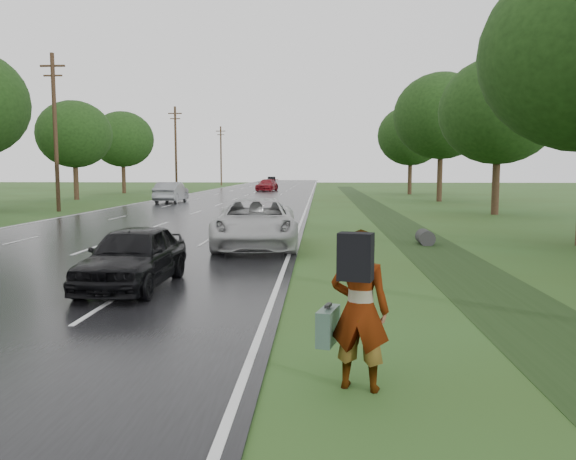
# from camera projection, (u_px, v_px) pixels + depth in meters

# --- Properties ---
(road) EXTENTS (14.00, 180.00, 0.04)m
(road) POSITION_uv_depth(u_px,v_px,m) (242.00, 197.00, 55.63)
(road) COLOR black
(road) RESTS_ON ground
(edge_stripe_east) EXTENTS (0.12, 180.00, 0.01)m
(edge_stripe_east) POSITION_uv_depth(u_px,v_px,m) (310.00, 197.00, 55.24)
(edge_stripe_east) COLOR silver
(edge_stripe_east) RESTS_ON road
(edge_stripe_west) EXTENTS (0.12, 180.00, 0.01)m
(edge_stripe_west) POSITION_uv_depth(u_px,v_px,m) (175.00, 196.00, 56.01)
(edge_stripe_west) COLOR silver
(edge_stripe_west) RESTS_ON road
(center_line) EXTENTS (0.12, 180.00, 0.01)m
(center_line) POSITION_uv_depth(u_px,v_px,m) (242.00, 196.00, 55.62)
(center_line) COLOR silver
(center_line) RESTS_ON road
(drainage_ditch) EXTENTS (2.20, 120.00, 0.56)m
(drainage_ditch) POSITION_uv_depth(u_px,v_px,m) (394.00, 221.00, 28.87)
(drainage_ditch) COLOR black
(drainage_ditch) RESTS_ON ground
(utility_pole_mid) EXTENTS (1.60, 0.26, 10.00)m
(utility_pole_mid) POSITION_uv_depth(u_px,v_px,m) (55.00, 130.00, 35.75)
(utility_pole_mid) COLOR #332615
(utility_pole_mid) RESTS_ON ground
(utility_pole_far) EXTENTS (1.60, 0.26, 10.00)m
(utility_pole_far) POSITION_uv_depth(u_px,v_px,m) (176.00, 148.00, 65.53)
(utility_pole_far) COLOR #332615
(utility_pole_far) RESTS_ON ground
(utility_pole_distant) EXTENTS (1.60, 0.26, 10.00)m
(utility_pole_distant) POSITION_uv_depth(u_px,v_px,m) (221.00, 155.00, 95.30)
(utility_pole_distant) COLOR #332615
(utility_pole_distant) RESTS_ON ground
(tree_east_c) EXTENTS (7.00, 7.00, 9.29)m
(tree_east_c) POSITION_uv_depth(u_px,v_px,m) (499.00, 111.00, 33.09)
(tree_east_c) COLOR #332615
(tree_east_c) RESTS_ON ground
(tree_east_d) EXTENTS (8.00, 8.00, 10.76)m
(tree_east_d) POSITION_uv_depth(u_px,v_px,m) (441.00, 116.00, 46.90)
(tree_east_d) COLOR #332615
(tree_east_d) RESTS_ON ground
(tree_east_f) EXTENTS (7.20, 7.20, 9.62)m
(tree_east_f) POSITION_uv_depth(u_px,v_px,m) (411.00, 136.00, 60.90)
(tree_east_f) COLOR #332615
(tree_east_f) RESTS_ON ground
(tree_west_d) EXTENTS (6.60, 6.60, 8.80)m
(tree_west_d) POSITION_uv_depth(u_px,v_px,m) (74.00, 134.00, 49.86)
(tree_west_d) COLOR #332615
(tree_west_d) RESTS_ON ground
(tree_west_f) EXTENTS (7.00, 7.00, 9.29)m
(tree_west_f) POSITION_uv_depth(u_px,v_px,m) (123.00, 139.00, 63.76)
(tree_west_f) COLOR #332615
(tree_west_f) RESTS_ON ground
(pedestrian) EXTENTS (0.95, 0.95, 1.97)m
(pedestrian) POSITION_uv_depth(u_px,v_px,m) (357.00, 308.00, 6.79)
(pedestrian) COLOR #A5998C
(pedestrian) RESTS_ON ground
(white_pickup) EXTENTS (3.25, 6.19, 1.66)m
(white_pickup) POSITION_uv_depth(u_px,v_px,m) (256.00, 223.00, 19.27)
(white_pickup) COLOR #BBBBBB
(white_pickup) RESTS_ON road
(dark_sedan) EXTENTS (1.72, 4.14, 1.40)m
(dark_sedan) POSITION_uv_depth(u_px,v_px,m) (133.00, 256.00, 12.67)
(dark_sedan) COLOR black
(dark_sedan) RESTS_ON road
(silver_sedan) EXTENTS (1.80, 5.06, 1.66)m
(silver_sedan) POSITION_uv_depth(u_px,v_px,m) (171.00, 192.00, 45.47)
(silver_sedan) COLOR gray
(silver_sedan) RESTS_ON road
(far_car_red) EXTENTS (2.80, 5.32, 1.47)m
(far_car_red) POSITION_uv_depth(u_px,v_px,m) (267.00, 185.00, 70.63)
(far_car_red) COLOR maroon
(far_car_red) RESTS_ON road
(far_car_dark) EXTENTS (1.95, 4.30, 1.37)m
(far_car_dark) POSITION_uv_depth(u_px,v_px,m) (271.00, 180.00, 106.06)
(far_car_dark) COLOR black
(far_car_dark) RESTS_ON road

